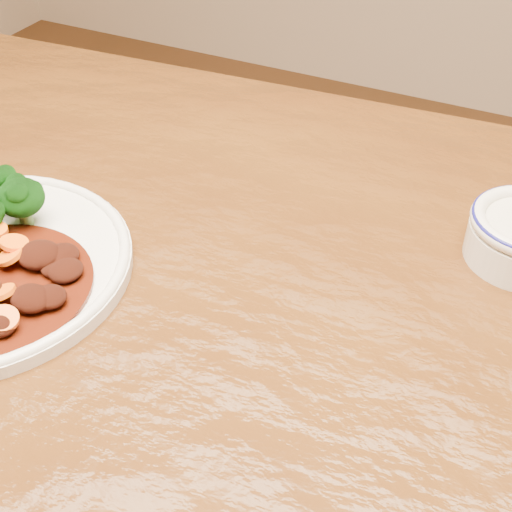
% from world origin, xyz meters
% --- Properties ---
extents(dining_table, '(1.56, 1.00, 0.75)m').
position_xyz_m(dining_table, '(0.00, 0.00, 0.67)').
color(dining_table, '#502C0E').
rests_on(dining_table, ground).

